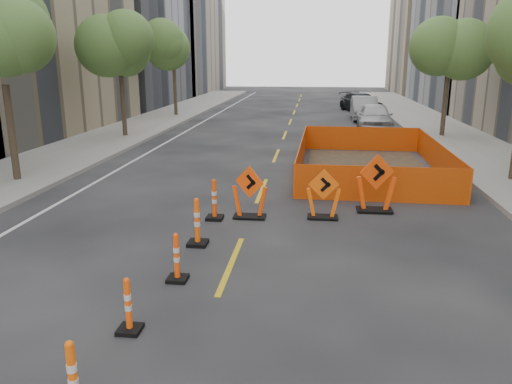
# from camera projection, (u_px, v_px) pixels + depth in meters

# --- Properties ---
(sidewalk_left) EXTENTS (4.00, 90.00, 0.15)m
(sidewalk_left) POSITION_uv_depth(u_px,v_px,m) (33.00, 168.00, 19.03)
(sidewalk_left) COLOR gray
(sidewalk_left) RESTS_ON ground
(bld_left_d) EXTENTS (12.00, 16.00, 14.00)m
(bld_left_d) POSITION_uv_depth(u_px,v_px,m) (107.00, 24.00, 44.21)
(bld_left_d) COLOR #4C4C51
(bld_left_d) RESTS_ON ground
(bld_left_e) EXTENTS (12.00, 20.00, 20.00)m
(bld_left_e) POSITION_uv_depth(u_px,v_px,m) (160.00, 7.00, 59.16)
(bld_left_e) COLOR gray
(bld_left_e) RESTS_ON ground
(bld_right_e) EXTENTS (12.00, 14.00, 16.00)m
(bld_right_e) POSITION_uv_depth(u_px,v_px,m) (449.00, 24.00, 58.71)
(bld_right_e) COLOR tan
(bld_right_e) RESTS_ON ground
(tree_l_b) EXTENTS (2.80, 2.80, 5.95)m
(tree_l_b) POSITION_uv_depth(u_px,v_px,m) (0.00, 45.00, 15.89)
(tree_l_b) COLOR #382B1E
(tree_l_b) RESTS_ON ground
(tree_l_c) EXTENTS (2.80, 2.80, 5.95)m
(tree_l_c) POSITION_uv_depth(u_px,v_px,m) (120.00, 50.00, 25.48)
(tree_l_c) COLOR #382B1E
(tree_l_c) RESTS_ON ground
(tree_l_d) EXTENTS (2.80, 2.80, 5.95)m
(tree_l_d) POSITION_uv_depth(u_px,v_px,m) (173.00, 52.00, 35.06)
(tree_l_d) COLOR #382B1E
(tree_l_d) RESTS_ON ground
(tree_r_c) EXTENTS (2.80, 2.80, 5.95)m
(tree_r_c) POSITION_uv_depth(u_px,v_px,m) (450.00, 50.00, 25.49)
(tree_r_c) COLOR #382B1E
(tree_r_c) RESTS_ON ground
(channelizer_2) EXTENTS (0.40, 0.40, 1.00)m
(channelizer_2) POSITION_uv_depth(u_px,v_px,m) (73.00, 379.00, 5.86)
(channelizer_2) COLOR #F5570A
(channelizer_2) RESTS_ON ground
(channelizer_3) EXTENTS (0.36, 0.36, 0.91)m
(channelizer_3) POSITION_uv_depth(u_px,v_px,m) (128.00, 305.00, 7.69)
(channelizer_3) COLOR #FF4C0A
(channelizer_3) RESTS_ON ground
(channelizer_4) EXTENTS (0.38, 0.38, 0.97)m
(channelizer_4) POSITION_uv_depth(u_px,v_px,m) (177.00, 257.00, 9.48)
(channelizer_4) COLOR #FF480A
(channelizer_4) RESTS_ON ground
(channelizer_5) EXTENTS (0.44, 0.44, 1.12)m
(channelizer_5) POSITION_uv_depth(u_px,v_px,m) (197.00, 222.00, 11.28)
(channelizer_5) COLOR #FD530A
(channelizer_5) RESTS_ON ground
(channelizer_6) EXTENTS (0.43, 0.43, 1.10)m
(channelizer_6) POSITION_uv_depth(u_px,v_px,m) (214.00, 199.00, 13.10)
(channelizer_6) COLOR #E84309
(channelizer_6) RESTS_ON ground
(chevron_sign_left) EXTENTS (1.10, 0.91, 1.43)m
(chevron_sign_left) POSITION_uv_depth(u_px,v_px,m) (250.00, 192.00, 13.18)
(chevron_sign_left) COLOR #FF480A
(chevron_sign_left) RESTS_ON ground
(chevron_sign_center) EXTENTS (0.95, 0.64, 1.35)m
(chevron_sign_center) POSITION_uv_depth(u_px,v_px,m) (323.00, 194.00, 13.15)
(chevron_sign_center) COLOR #FF5B0A
(chevron_sign_center) RESTS_ON ground
(chevron_sign_right) EXTENTS (1.22, 0.93, 1.63)m
(chevron_sign_right) POSITION_uv_depth(u_px,v_px,m) (376.00, 183.00, 13.69)
(chevron_sign_right) COLOR #F9450A
(chevron_sign_right) RESTS_ON ground
(safety_fence) EXTENTS (5.26, 8.76, 1.08)m
(safety_fence) POSITION_uv_depth(u_px,v_px,m) (369.00, 156.00, 18.84)
(safety_fence) COLOR orange
(safety_fence) RESTS_ON ground
(parked_car_near) EXTENTS (2.07, 4.78, 1.61)m
(parked_car_near) POSITION_uv_depth(u_px,v_px,m) (375.00, 117.00, 29.10)
(parked_car_near) COLOR #B1B2B4
(parked_car_near) RESTS_ON ground
(parked_car_mid) EXTENTS (1.71, 4.81, 1.58)m
(parked_car_mid) POSITION_uv_depth(u_px,v_px,m) (364.00, 108.00, 34.25)
(parked_car_mid) COLOR gray
(parked_car_mid) RESTS_ON ground
(parked_car_far) EXTENTS (3.65, 5.41, 1.46)m
(parked_car_far) POSITION_uv_depth(u_px,v_px,m) (361.00, 102.00, 39.52)
(parked_car_far) COLOR black
(parked_car_far) RESTS_ON ground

